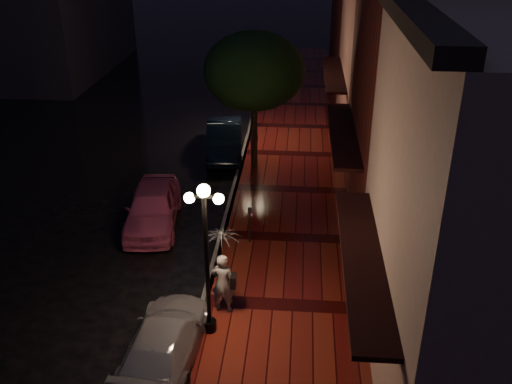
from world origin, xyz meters
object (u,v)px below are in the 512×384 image
at_px(streetlamp_far, 254,91).
at_px(parking_meter, 250,221).
at_px(silver_car, 165,341).
at_px(streetlamp_near, 206,252).
at_px(street_tree, 254,73).
at_px(woman_with_umbrella, 222,259).
at_px(pink_car, 153,207).
at_px(navy_car, 224,139).

height_order(streetlamp_far, parking_meter, streetlamp_far).
xyz_separation_m(silver_car, parking_meter, (1.60, 5.61, 0.35)).
bearing_deg(streetlamp_near, street_tree, 88.65).
height_order(woman_with_umbrella, parking_meter, woman_with_umbrella).
relative_size(pink_car, silver_car, 1.05).
relative_size(streetlamp_near, street_tree, 0.74).
relative_size(streetlamp_far, street_tree, 0.74).
bearing_deg(pink_car, woman_with_umbrella, -63.11).
distance_m(woman_with_umbrella, parking_meter, 3.82).
height_order(pink_car, navy_car, navy_car).
xyz_separation_m(streetlamp_far, pink_car, (-2.93, -8.30, -1.86)).
distance_m(pink_car, parking_meter, 3.75).
xyz_separation_m(streetlamp_near, woman_with_umbrella, (0.25, 0.89, -0.77)).
height_order(pink_car, woman_with_umbrella, woman_with_umbrella).
distance_m(streetlamp_near, parking_meter, 4.91).
xyz_separation_m(streetlamp_far, woman_with_umbrella, (0.25, -13.11, -0.77)).
xyz_separation_m(streetlamp_near, navy_car, (-1.26, 12.55, -1.85)).
bearing_deg(woman_with_umbrella, silver_car, 64.76).
distance_m(pink_car, woman_with_umbrella, 5.87).
bearing_deg(navy_car, parking_meter, -83.23).
xyz_separation_m(silver_car, woman_with_umbrella, (1.20, 1.92, 1.22)).
xyz_separation_m(navy_car, silver_car, (0.31, -13.58, -0.14)).
distance_m(streetlamp_far, silver_car, 15.19).
relative_size(street_tree, pink_car, 1.33).
distance_m(streetlamp_far, woman_with_umbrella, 13.14).
bearing_deg(silver_car, streetlamp_near, -129.70).
bearing_deg(street_tree, woman_with_umbrella, -90.03).
bearing_deg(streetlamp_near, streetlamp_far, 90.00).
relative_size(streetlamp_far, parking_meter, 3.25).
bearing_deg(pink_car, streetlamp_far, 64.03).
height_order(streetlamp_far, pink_car, streetlamp_far).
distance_m(streetlamp_far, navy_car, 2.67).
bearing_deg(parking_meter, streetlamp_far, 85.27).
bearing_deg(street_tree, silver_car, -95.74).
relative_size(navy_car, parking_meter, 3.43).
relative_size(streetlamp_near, silver_car, 1.03).
bearing_deg(parking_meter, street_tree, 84.82).
bearing_deg(silver_car, woman_with_umbrella, -119.18).
xyz_separation_m(pink_car, woman_with_umbrella, (3.18, -4.81, 1.08)).
height_order(navy_car, silver_car, navy_car).
bearing_deg(woman_with_umbrella, street_tree, -83.18).
xyz_separation_m(streetlamp_near, silver_car, (-0.95, -1.03, -2.00)).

